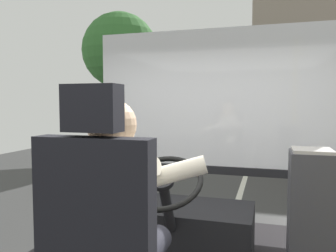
# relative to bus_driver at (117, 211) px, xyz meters

# --- Properties ---
(ground) EXTENTS (18.00, 44.00, 0.06)m
(ground) POSITION_rel_bus_driver_xyz_m (0.11, 9.24, -1.45)
(ground) COLOR #363636
(bus_driver) EXTENTS (0.75, 0.54, 0.81)m
(bus_driver) POSITION_rel_bus_driver_xyz_m (0.00, 0.00, 0.00)
(bus_driver) COLOR #282833
(bus_driver) RESTS_ON driver_seat
(steering_console) EXTENTS (1.10, 1.00, 0.83)m
(steering_console) POSITION_rel_bus_driver_xyz_m (-0.00, 1.12, -0.50)
(steering_console) COLOR black
(steering_console) RESTS_ON bus_floor
(fare_box) EXTENTS (0.26, 0.28, 0.91)m
(fare_box) POSITION_rel_bus_driver_xyz_m (0.90, 0.89, -0.26)
(fare_box) COLOR #333338
(fare_box) RESTS_ON bus_floor
(windshield_panel) EXTENTS (2.50, 0.08, 1.48)m
(windshield_panel) POSITION_rel_bus_driver_xyz_m (0.11, 2.06, 0.33)
(windshield_panel) COLOR silver
(street_tree) EXTENTS (2.62, 2.62, 5.05)m
(street_tree) POSITION_rel_bus_driver_xyz_m (-4.37, 9.44, 2.27)
(street_tree) COLOR #4C3828
(street_tree) RESTS_ON ground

